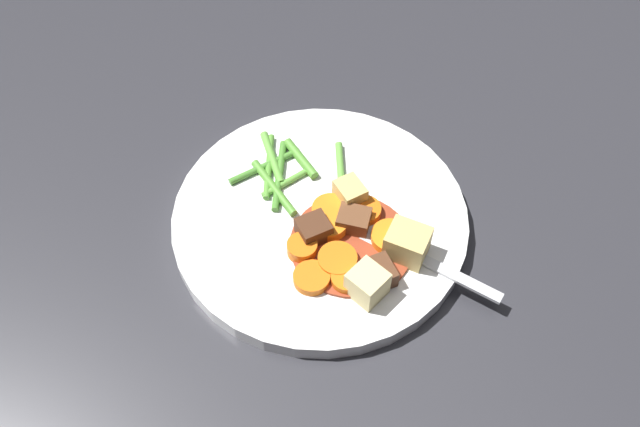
# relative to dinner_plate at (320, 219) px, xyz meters

# --- Properties ---
(ground_plane) EXTENTS (3.00, 3.00, 0.00)m
(ground_plane) POSITION_rel_dinner_plate_xyz_m (0.00, 0.00, -0.01)
(ground_plane) COLOR #2D2D33
(dinner_plate) EXTENTS (0.27, 0.27, 0.02)m
(dinner_plate) POSITION_rel_dinner_plate_xyz_m (0.00, 0.00, 0.00)
(dinner_plate) COLOR white
(dinner_plate) RESTS_ON ground_plane
(stew_sauce) EXTENTS (0.11, 0.11, 0.00)m
(stew_sauce) POSITION_rel_dinner_plate_xyz_m (0.04, 0.01, 0.01)
(stew_sauce) COLOR #93381E
(stew_sauce) RESTS_ON dinner_plate
(carrot_slice_0) EXTENTS (0.04, 0.04, 0.01)m
(carrot_slice_0) POSITION_rel_dinner_plate_xyz_m (0.02, -0.00, 0.02)
(carrot_slice_0) COLOR orange
(carrot_slice_0) RESTS_ON dinner_plate
(carrot_slice_1) EXTENTS (0.03, 0.03, 0.01)m
(carrot_slice_1) POSITION_rel_dinner_plate_xyz_m (0.08, -0.01, 0.01)
(carrot_slice_1) COLOR orange
(carrot_slice_1) RESTS_ON dinner_plate
(carrot_slice_2) EXTENTS (0.05, 0.05, 0.01)m
(carrot_slice_2) POSITION_rel_dinner_plate_xyz_m (0.06, -0.04, 0.01)
(carrot_slice_2) COLOR orange
(carrot_slice_2) RESTS_ON dinner_plate
(carrot_slice_3) EXTENTS (0.04, 0.04, 0.01)m
(carrot_slice_3) POSITION_rel_dinner_plate_xyz_m (0.01, 0.01, 0.01)
(carrot_slice_3) COLOR orange
(carrot_slice_3) RESTS_ON dinner_plate
(carrot_slice_4) EXTENTS (0.04, 0.04, 0.01)m
(carrot_slice_4) POSITION_rel_dinner_plate_xyz_m (0.02, 0.04, 0.01)
(carrot_slice_4) COLOR orange
(carrot_slice_4) RESTS_ON dinner_plate
(carrot_slice_5) EXTENTS (0.05, 0.05, 0.01)m
(carrot_slice_5) POSITION_rel_dinner_plate_xyz_m (0.05, 0.04, 0.01)
(carrot_slice_5) COLOR orange
(carrot_slice_5) RESTS_ON dinner_plate
(carrot_slice_6) EXTENTS (0.04, 0.04, 0.01)m
(carrot_slice_6) POSITION_rel_dinner_plate_xyz_m (0.03, -0.03, 0.02)
(carrot_slice_6) COLOR orange
(carrot_slice_6) RESTS_ON dinner_plate
(carrot_slice_7) EXTENTS (0.04, 0.04, 0.01)m
(carrot_slice_7) POSITION_rel_dinner_plate_xyz_m (0.06, -0.01, 0.01)
(carrot_slice_7) COLOR orange
(carrot_slice_7) RESTS_ON dinner_plate
(potato_chunk_0) EXTENTS (0.05, 0.05, 0.03)m
(potato_chunk_0) POSITION_rel_dinner_plate_xyz_m (0.07, 0.05, 0.02)
(potato_chunk_0) COLOR #DBBC6B
(potato_chunk_0) RESTS_ON dinner_plate
(potato_chunk_1) EXTENTS (0.03, 0.02, 0.02)m
(potato_chunk_1) POSITION_rel_dinner_plate_xyz_m (0.00, 0.03, 0.02)
(potato_chunk_1) COLOR #DBBC6B
(potato_chunk_1) RESTS_ON dinner_plate
(potato_chunk_2) EXTENTS (0.04, 0.04, 0.03)m
(potato_chunk_2) POSITION_rel_dinner_plate_xyz_m (0.09, 0.00, 0.02)
(potato_chunk_2) COLOR #EAD68C
(potato_chunk_2) RESTS_ON dinner_plate
(meat_chunk_0) EXTENTS (0.03, 0.03, 0.02)m
(meat_chunk_0) POSITION_rel_dinner_plate_xyz_m (0.02, -0.02, 0.02)
(meat_chunk_0) COLOR #4C2B19
(meat_chunk_0) RESTS_ON dinner_plate
(meat_chunk_1) EXTENTS (0.03, 0.02, 0.02)m
(meat_chunk_1) POSITION_rel_dinner_plate_xyz_m (0.08, 0.02, 0.02)
(meat_chunk_1) COLOR #56331E
(meat_chunk_1) RESTS_ON dinner_plate
(meat_chunk_2) EXTENTS (0.04, 0.04, 0.02)m
(meat_chunk_2) POSITION_rel_dinner_plate_xyz_m (0.03, 0.02, 0.02)
(meat_chunk_2) COLOR brown
(meat_chunk_2) RESTS_ON dinner_plate
(green_bean_0) EXTENTS (0.02, 0.05, 0.01)m
(green_bean_0) POSITION_rel_dinner_plate_xyz_m (-0.05, -0.01, 0.01)
(green_bean_0) COLOR #66AD42
(green_bean_0) RESTS_ON dinner_plate
(green_bean_1) EXTENTS (0.05, 0.01, 0.01)m
(green_bean_1) POSITION_rel_dinner_plate_xyz_m (-0.07, 0.01, 0.01)
(green_bean_1) COLOR #599E38
(green_bean_1) RESTS_ON dinner_plate
(green_bean_2) EXTENTS (0.07, 0.04, 0.01)m
(green_bean_2) POSITION_rel_dinner_plate_xyz_m (-0.07, -0.02, 0.01)
(green_bean_2) COLOR #599E38
(green_bean_2) RESTS_ON dinner_plate
(green_bean_3) EXTENTS (0.07, 0.02, 0.01)m
(green_bean_3) POSITION_rel_dinner_plate_xyz_m (-0.04, -0.03, 0.01)
(green_bean_3) COLOR #599E38
(green_bean_3) RESTS_ON dinner_plate
(green_bean_4) EXTENTS (0.07, 0.02, 0.01)m
(green_bean_4) POSITION_rel_dinner_plate_xyz_m (-0.08, -0.01, 0.01)
(green_bean_4) COLOR #66AD42
(green_bean_4) RESTS_ON dinner_plate
(green_bean_5) EXTENTS (0.02, 0.08, 0.01)m
(green_bean_5) POSITION_rel_dinner_plate_xyz_m (-0.07, -0.02, 0.01)
(green_bean_5) COLOR #4C8E33
(green_bean_5) RESTS_ON dinner_plate
(green_bean_6) EXTENTS (0.08, 0.04, 0.01)m
(green_bean_6) POSITION_rel_dinner_plate_xyz_m (-0.03, 0.04, 0.01)
(green_bean_6) COLOR #66AD42
(green_bean_6) RESTS_ON dinner_plate
(green_bean_7) EXTENTS (0.08, 0.05, 0.01)m
(green_bean_7) POSITION_rel_dinner_plate_xyz_m (-0.06, -0.02, 0.01)
(green_bean_7) COLOR #4C8E33
(green_bean_7) RESTS_ON dinner_plate
(fork) EXTENTS (0.16, 0.11, 0.00)m
(fork) POSITION_rel_dinner_plate_xyz_m (0.07, 0.05, 0.01)
(fork) COLOR silver
(fork) RESTS_ON dinner_plate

